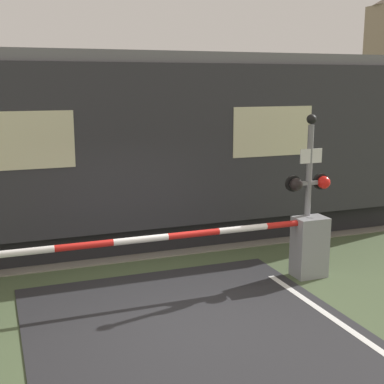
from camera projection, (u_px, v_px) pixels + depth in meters
ground_plane at (181, 316)px, 8.37m from camera, size 80.00×80.00×0.00m
track_bed at (118, 239)px, 12.39m from camera, size 36.00×3.20×0.13m
train at (19, 152)px, 11.24m from camera, size 19.02×2.95×4.21m
crossing_barrier at (278, 245)px, 9.74m from camera, size 6.90×0.44×1.16m
signal_post at (309, 185)px, 9.91m from camera, size 0.90×0.26×3.02m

